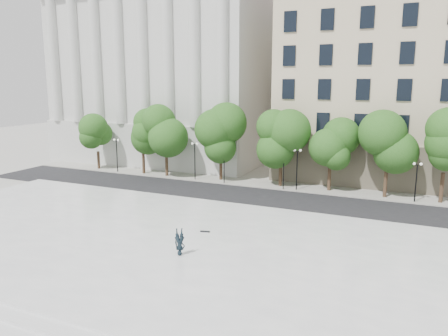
{
  "coord_description": "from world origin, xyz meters",
  "views": [
    {
      "loc": [
        17.65,
        -22.1,
        11.52
      ],
      "look_at": [
        3.27,
        10.0,
        4.54
      ],
      "focal_mm": 35.0,
      "sensor_mm": 36.0,
      "label": 1
    }
  ],
  "objects": [
    {
      "name": "skateboard",
      "position": [
        3.62,
        5.74,
        0.49
      ],
      "size": [
        0.75,
        0.37,
        0.07
      ],
      "primitive_type": "cube",
      "rotation": [
        0.0,
        0.0,
        0.27
      ],
      "color": "black",
      "rests_on": "plaza"
    },
    {
      "name": "ground",
      "position": [
        0.0,
        0.0,
        0.0
      ],
      "size": [
        160.0,
        160.0,
        0.0
      ],
      "primitive_type": "plane",
      "color": "#ABA9A2",
      "rests_on": "ground"
    },
    {
      "name": "building_east",
      "position": [
        20.0,
        38.91,
        11.14
      ],
      "size": [
        36.0,
        26.15,
        23.0
      ],
      "color": "beige",
      "rests_on": "ground"
    },
    {
      "name": "traffic_light_west",
      "position": [
        -2.23,
        22.3,
        3.71
      ],
      "size": [
        0.61,
        1.79,
        4.21
      ],
      "color": "black",
      "rests_on": "ground"
    },
    {
      "name": "building_west",
      "position": [
        -17.0,
        38.57,
        12.89
      ],
      "size": [
        31.5,
        27.65,
        25.6
      ],
      "color": "beige",
      "rests_on": "ground"
    },
    {
      "name": "street_trees",
      "position": [
        0.79,
        23.44,
        5.27
      ],
      "size": [
        44.61,
        5.01,
        8.1
      ],
      "color": "#382619",
      "rests_on": "ground"
    },
    {
      "name": "plaza",
      "position": [
        0.0,
        3.0,
        0.23
      ],
      "size": [
        44.0,
        22.0,
        0.45
      ],
      "primitive_type": "cube",
      "color": "white",
      "rests_on": "ground"
    },
    {
      "name": "plaza_steps",
      "position": [
        -0.0,
        -8.9,
        0.12
      ],
      "size": [
        44.0,
        3.0,
        0.3
      ],
      "color": "white",
      "rests_on": "ground"
    },
    {
      "name": "traffic_light_east",
      "position": [
        4.77,
        22.3,
        3.63
      ],
      "size": [
        0.46,
        1.61,
        4.14
      ],
      "color": "black",
      "rests_on": "ground"
    },
    {
      "name": "person_lying",
      "position": [
        4.13,
        1.08,
        0.7
      ],
      "size": [
        1.39,
        1.92,
        0.49
      ],
      "primitive_type": "imported",
      "rotation": [
        -1.54,
        0.0,
        0.46
      ],
      "color": "black",
      "rests_on": "plaza"
    },
    {
      "name": "far_sidewalk",
      "position": [
        0.0,
        24.0,
        0.06
      ],
      "size": [
        60.0,
        4.0,
        0.12
      ],
      "primitive_type": "cube",
      "color": "#ABA89E",
      "rests_on": "ground"
    },
    {
      "name": "street",
      "position": [
        0.0,
        18.0,
        0.01
      ],
      "size": [
        60.0,
        8.0,
        0.02
      ],
      "primitive_type": "cube",
      "color": "black",
      "rests_on": "ground"
    },
    {
      "name": "lamp_posts",
      "position": [
        -0.14,
        22.6,
        3.0
      ],
      "size": [
        36.12,
        0.28,
        4.56
      ],
      "color": "black",
      "rests_on": "ground"
    }
  ]
}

